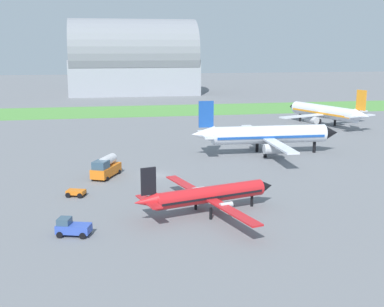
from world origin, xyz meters
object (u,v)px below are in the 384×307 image
(pushback_tug_by_runway, at_px, (72,227))
(airplane_foreground_turboprop, at_px, (208,195))
(airplane_parked_jet_far, at_px, (326,112))
(fuel_truck_near_gate, at_px, (106,167))
(baggage_cart_midfield, at_px, (76,192))
(airplane_midfield_jet, at_px, (266,135))

(pushback_tug_by_runway, bearing_deg, airplane_foreground_turboprop, -147.97)
(airplane_parked_jet_far, height_order, fuel_truck_near_gate, airplane_parked_jet_far)
(baggage_cart_midfield, height_order, pushback_tug_by_runway, pushback_tug_by_runway)
(airplane_midfield_jet, xyz_separation_m, pushback_tug_by_runway, (-33.94, -35.78, -2.80))
(fuel_truck_near_gate, relative_size, pushback_tug_by_runway, 1.74)
(airplane_midfield_jet, relative_size, pushback_tug_by_runway, 7.35)
(airplane_foreground_turboprop, xyz_separation_m, baggage_cart_midfield, (-16.10, 10.18, -1.85))
(airplane_parked_jet_far, distance_m, baggage_cart_midfield, 78.82)
(airplane_midfield_jet, distance_m, fuel_truck_near_gate, 32.23)
(airplane_parked_jet_far, relative_size, baggage_cart_midfield, 9.72)
(fuel_truck_near_gate, bearing_deg, airplane_parked_jet_far, 152.26)
(airplane_parked_jet_far, relative_size, airplane_midfield_jet, 0.95)
(airplane_parked_jet_far, xyz_separation_m, airplane_foreground_turboprop, (-43.96, -61.13, -1.21))
(fuel_truck_near_gate, xyz_separation_m, pushback_tug_by_runway, (-3.93, -24.21, -0.67))
(airplane_foreground_turboprop, xyz_separation_m, airplane_midfield_jet, (18.07, 31.40, 1.29))
(airplane_foreground_turboprop, distance_m, pushback_tug_by_runway, 16.53)
(airplane_midfield_jet, height_order, fuel_truck_near_gate, airplane_midfield_jet)
(airplane_foreground_turboprop, xyz_separation_m, fuel_truck_near_gate, (-11.94, 19.84, -0.84))
(airplane_foreground_turboprop, bearing_deg, baggage_cart_midfield, 131.90)
(pushback_tug_by_runway, bearing_deg, airplane_midfield_jet, -116.86)
(airplane_foreground_turboprop, relative_size, pushback_tug_by_runway, 5.45)
(airplane_midfield_jet, bearing_deg, fuel_truck_near_gate, -157.64)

